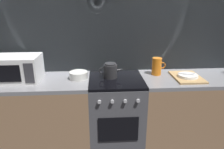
# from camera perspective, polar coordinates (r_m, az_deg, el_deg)

# --- Properties ---
(ground_plane) EXTENTS (8.00, 8.00, 0.00)m
(ground_plane) POSITION_cam_1_polar(r_m,az_deg,el_deg) (2.76, 1.01, -18.93)
(ground_plane) COLOR #2D2D33
(back_wall) EXTENTS (3.60, 0.05, 2.40)m
(back_wall) POSITION_cam_1_polar(r_m,az_deg,el_deg) (2.55, 0.56, 7.74)
(back_wall) COLOR gray
(back_wall) RESTS_ON ground_plane
(counter_left) EXTENTS (1.20, 0.60, 0.90)m
(counter_left) POSITION_cam_1_polar(r_m,az_deg,el_deg) (2.60, -19.48, -10.88)
(counter_left) COLOR #997251
(counter_left) RESTS_ON ground_plane
(stove_unit) EXTENTS (0.60, 0.63, 0.90)m
(stove_unit) POSITION_cam_1_polar(r_m,az_deg,el_deg) (2.51, 1.08, -10.85)
(stove_unit) COLOR #4C4C51
(stove_unit) RESTS_ON ground_plane
(counter_right) EXTENTS (1.20, 0.60, 0.90)m
(counter_right) POSITION_cam_1_polar(r_m,az_deg,el_deg) (2.73, 20.54, -9.52)
(counter_right) COLOR #997251
(counter_right) RESTS_ON ground_plane
(microwave) EXTENTS (0.46, 0.35, 0.27)m
(microwave) POSITION_cam_1_polar(r_m,az_deg,el_deg) (2.44, -24.19, 1.51)
(microwave) COLOR white
(microwave) RESTS_ON counter_left
(kettle) EXTENTS (0.28, 0.15, 0.17)m
(kettle) POSITION_cam_1_polar(r_m,az_deg,el_deg) (2.33, -0.41, 1.07)
(kettle) COLOR #262628
(kettle) RESTS_ON stove_unit
(mixing_bowl) EXTENTS (0.20, 0.20, 0.08)m
(mixing_bowl) POSITION_cam_1_polar(r_m,az_deg,el_deg) (2.33, -9.08, -0.20)
(mixing_bowl) COLOR silver
(mixing_bowl) RESTS_ON counter_left
(pitcher) EXTENTS (0.16, 0.11, 0.20)m
(pitcher) POSITION_cam_1_polar(r_m,az_deg,el_deg) (2.47, 12.09, 2.19)
(pitcher) COLOR orange
(pitcher) RESTS_ON counter_right
(dish_pile) EXTENTS (0.30, 0.40, 0.06)m
(dish_pile) POSITION_cam_1_polar(r_m,az_deg,el_deg) (2.47, 19.78, -0.53)
(dish_pile) COLOR tan
(dish_pile) RESTS_ON counter_right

